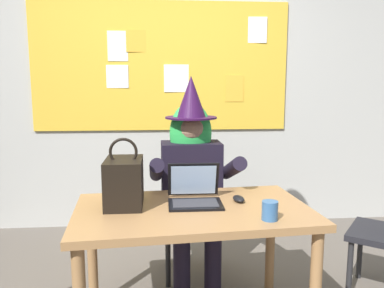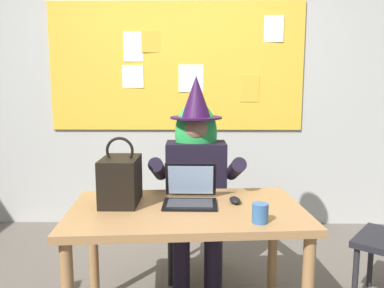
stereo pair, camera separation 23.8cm
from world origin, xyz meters
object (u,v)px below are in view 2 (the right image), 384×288
laptop (190,194)px  computer_mouse (235,200)px  chair_at_desk (196,204)px  handbag (121,180)px  person_costumed (196,169)px  coffee_mug (260,213)px  desk_main (187,224)px

laptop → computer_mouse: size_ratio=2.88×
chair_at_desk → handbag: bearing=-31.1°
laptop → person_costumed: bearing=87.3°
laptop → coffee_mug: laptop is taller
person_costumed → laptop: size_ratio=4.81×
desk_main → chair_at_desk: chair_at_desk is taller
laptop → coffee_mug: bearing=-41.4°
person_costumed → coffee_mug: bearing=19.2°
person_costumed → computer_mouse: size_ratio=13.88×
chair_at_desk → person_costumed: 0.31m
desk_main → computer_mouse: bearing=17.4°
coffee_mug → desk_main: bearing=148.2°
person_costumed → handbag: size_ratio=3.82×
person_costumed → handbag: person_costumed is taller
chair_at_desk → handbag: handbag is taller
computer_mouse → coffee_mug: coffee_mug is taller
desk_main → laptop: 0.17m
desk_main → person_costumed: 0.64m
desk_main → laptop: bearing=78.9°
chair_at_desk → person_costumed: (-0.00, -0.12, 0.28)m
desk_main → person_costumed: size_ratio=0.92×
chair_at_desk → coffee_mug: (0.31, -0.96, 0.26)m
handbag → laptop: bearing=1.6°
coffee_mug → chair_at_desk: bearing=108.1°
computer_mouse → handbag: 0.65m
laptop → handbag: size_ratio=0.79×
coffee_mug → laptop: bearing=137.9°
chair_at_desk → coffee_mug: chair_at_desk is taller
person_costumed → laptop: (-0.03, -0.52, -0.03)m
person_costumed → computer_mouse: bearing=21.5°
desk_main → person_costumed: (0.05, 0.61, 0.17)m
person_costumed → handbag: (-0.42, -0.53, 0.06)m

